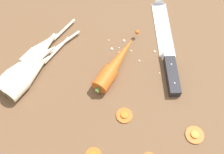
{
  "coord_description": "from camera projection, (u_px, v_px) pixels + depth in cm",
  "views": [
    {
      "loc": [
        17.05,
        -31.5,
        60.15
      ],
      "look_at": [
        0.0,
        -2.0,
        1.5
      ],
      "focal_mm": 42.65,
      "sensor_mm": 36.0,
      "label": 1
    }
  ],
  "objects": [
    {
      "name": "whole_carrot",
      "position": [
        115.0,
        64.0,
        0.69
      ],
      "size": [
        4.22,
        22.26,
        4.2
      ],
      "color": "#D6601E",
      "rests_on": "ground_plane"
    },
    {
      "name": "carrot_slice_stray_far",
      "position": [
        195.0,
        135.0,
        0.61
      ],
      "size": [
        4.3,
        4.3,
        0.7
      ],
      "color": "#D6601E",
      "rests_on": "ground_plane"
    },
    {
      "name": "parsnip_back",
      "position": [
        30.0,
        75.0,
        0.68
      ],
      "size": [
        4.92,
        23.04,
        4.0
      ],
      "color": "silver",
      "rests_on": "ground_plane"
    },
    {
      "name": "parsnip_mid_left",
      "position": [
        18.0,
        69.0,
        0.68
      ],
      "size": [
        4.49,
        21.79,
        4.0
      ],
      "color": "silver",
      "rests_on": "ground_plane"
    },
    {
      "name": "carrot_slice_stray_near",
      "position": [
        124.0,
        115.0,
        0.64
      ],
      "size": [
        3.94,
        3.94,
        0.7
      ],
      "color": "#D6601E",
      "rests_on": "ground_plane"
    },
    {
      "name": "parsnip_front",
      "position": [
        32.0,
        63.0,
        0.69
      ],
      "size": [
        8.81,
        23.72,
        4.0
      ],
      "color": "silver",
      "rests_on": "ground_plane"
    },
    {
      "name": "parsnip_mid_right",
      "position": [
        42.0,
        49.0,
        0.72
      ],
      "size": [
        5.16,
        20.35,
        4.0
      ],
      "color": "silver",
      "rests_on": "ground_plane"
    },
    {
      "name": "ground_plane",
      "position": [
        116.0,
        78.0,
        0.72
      ],
      "size": [
        120.0,
        90.0,
        4.0
      ],
      "primitive_type": "cube",
      "color": "brown"
    },
    {
      "name": "chefs_knife",
      "position": [
        165.0,
        39.0,
        0.75
      ],
      "size": [
        21.38,
        31.15,
        4.18
      ],
      "color": "silver",
      "rests_on": "ground_plane"
    },
    {
      "name": "mince_crumbs",
      "position": [
        134.0,
        50.0,
        0.73
      ],
      "size": [
        17.62,
        6.27,
        0.89
      ],
      "color": "beige",
      "rests_on": "ground_plane"
    }
  ]
}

